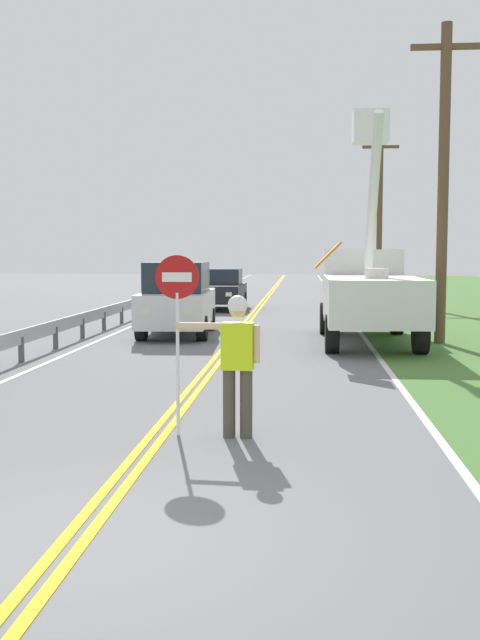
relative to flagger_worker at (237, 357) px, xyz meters
The scene contains 13 objects.
ground_plane 3.98m from the flagger_worker, 105.58° to the right, with size 160.00×160.00×0.00m, color slate.
centerline_yellow_left 16.37m from the flagger_worker, 93.94° to the left, with size 0.11×110.00×0.01m, color yellow.
centerline_yellow_right 16.36m from the flagger_worker, 93.31° to the left, with size 0.11×110.00×0.01m, color yellow.
edge_line_right 16.53m from the flagger_worker, 81.05° to the left, with size 0.12×110.00×0.01m, color silver.
edge_line_left 16.98m from the flagger_worker, 105.86° to the left, with size 0.12×110.00×0.01m, color silver.
flagger_worker is the anchor object (origin of this frame).
stop_sign_paddle 1.02m from the flagger_worker, behind, with size 0.56×0.04×2.33m.
utility_bucket_truck 11.16m from the flagger_worker, 76.75° to the left, with size 2.67×6.82×6.01m.
oncoming_suv_nearest 12.23m from the flagger_worker, 102.92° to the left, with size 2.08×4.68×2.10m.
oncoming_sedan_second 22.06m from the flagger_worker, 96.64° to the left, with size 1.95×4.13×1.70m.
utility_pole_near 11.85m from the flagger_worker, 67.13° to the left, with size 1.80×0.28×8.17m.
utility_pole_mid 29.30m from the flagger_worker, 80.78° to the left, with size 1.80×0.28×8.19m.
guardrail_left_shoulder 13.10m from the flagger_worker, 113.56° to the left, with size 0.10×32.00×0.71m.
Camera 1 is at (1.84, -5.73, 2.35)m, focal length 42.24 mm.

